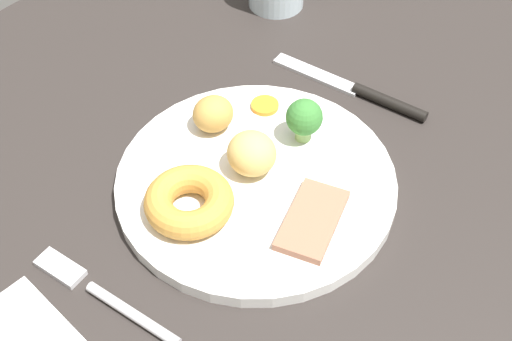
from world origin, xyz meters
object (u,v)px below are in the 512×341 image
object	(u,v)px
dinner_plate	(256,182)
meat_slice_main	(312,220)
roast_potato_right	(255,155)
broccoli_floret	(304,118)
roast_potato_left	(213,114)
yorkshire_pudding	(189,202)
knife	(362,92)
fork	(102,294)
carrot_coin_front	(265,106)

from	to	relation	value
dinner_plate	meat_slice_main	bearing A→B (deg)	-98.04
roast_potato_right	broccoli_floret	size ratio (longest dim) A/B	1.02
meat_slice_main	roast_potato_right	xyz separation A→B (cm)	(1.69, 7.95, 1.68)
meat_slice_main	roast_potato_right	bearing A→B (deg)	78.00
roast_potato_left	roast_potato_right	bearing A→B (deg)	-106.02
meat_slice_main	yorkshire_pudding	distance (cm)	11.10
yorkshire_pudding	broccoli_floret	xyz separation A→B (cm)	(13.98, -2.36, 1.36)
roast_potato_right	meat_slice_main	bearing A→B (deg)	-102.00
dinner_plate	meat_slice_main	size ratio (longest dim) A/B	3.19
yorkshire_pudding	knife	world-z (taller)	yorkshire_pudding
dinner_plate	roast_potato_left	bearing A→B (deg)	70.81
yorkshire_pudding	roast_potato_left	world-z (taller)	roast_potato_left
roast_potato_left	knife	bearing A→B (deg)	-28.66
yorkshire_pudding	broccoli_floret	distance (cm)	14.24
fork	knife	world-z (taller)	knife
dinner_plate	yorkshire_pudding	xyz separation A→B (cm)	(-6.91, 2.09, 2.02)
roast_potato_right	knife	size ratio (longest dim) A/B	0.26
broccoli_floret	dinner_plate	bearing A→B (deg)	177.78
dinner_plate	yorkshire_pudding	distance (cm)	7.49
knife	broccoli_floret	bearing A→B (deg)	83.82
fork	knife	bearing A→B (deg)	-99.61
roast_potato_left	carrot_coin_front	xyz separation A→B (cm)	(5.53, -2.19, -1.55)
roast_potato_left	broccoli_floret	size ratio (longest dim) A/B	0.90
dinner_plate	knife	world-z (taller)	dinner_plate
roast_potato_left	broccoli_floret	xyz separation A→B (cm)	(4.40, -7.95, 0.90)
carrot_coin_front	fork	world-z (taller)	carrot_coin_front
roast_potato_left	fork	distance (cm)	21.16
roast_potato_right	carrot_coin_front	distance (cm)	9.13
meat_slice_main	yorkshire_pudding	world-z (taller)	yorkshire_pudding
yorkshire_pudding	fork	bearing A→B (deg)	178.71
roast_potato_right	knife	world-z (taller)	roast_potato_right
carrot_coin_front	knife	distance (cm)	11.20
broccoli_floret	roast_potato_right	bearing A→B (deg)	171.59
yorkshire_pudding	roast_potato_right	size ratio (longest dim) A/B	1.70
yorkshire_pudding	knife	xyz separation A→B (cm)	(24.51, -2.58, -2.27)
meat_slice_main	dinner_plate	bearing A→B (deg)	81.96
roast_potato_left	fork	bearing A→B (deg)	-165.23
broccoli_floret	meat_slice_main	bearing A→B (deg)	-139.16
meat_slice_main	carrot_coin_front	world-z (taller)	meat_slice_main
roast_potato_right	knife	xyz separation A→B (cm)	(16.94, -1.16, -3.03)
roast_potato_right	broccoli_floret	xyz separation A→B (cm)	(6.41, -0.95, 0.60)
broccoli_floret	knife	xyz separation A→B (cm)	(10.53, -0.21, -3.63)
yorkshire_pudding	roast_potato_right	xyz separation A→B (cm)	(7.57, -1.41, 0.76)
roast_potato_right	carrot_coin_front	bearing A→B (deg)	32.53
yorkshire_pudding	carrot_coin_front	size ratio (longest dim) A/B	2.81
meat_slice_main	fork	xyz separation A→B (cm)	(-16.58, 9.61, -1.41)
dinner_plate	fork	xyz separation A→B (cm)	(-17.61, 2.33, -0.31)
carrot_coin_front	fork	size ratio (longest dim) A/B	0.19
fork	knife	size ratio (longest dim) A/B	0.83
roast_potato_left	fork	size ratio (longest dim) A/B	0.27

